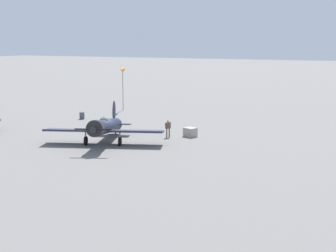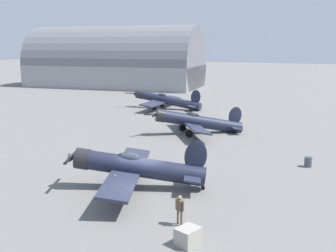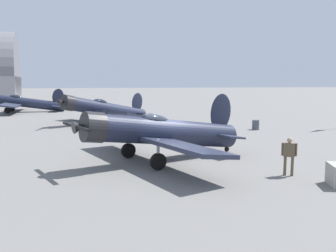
{
  "view_description": "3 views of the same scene",
  "coord_description": "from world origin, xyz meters",
  "px_view_note": "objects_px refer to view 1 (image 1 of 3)",
  "views": [
    {
      "loc": [
        -35.9,
        -24.56,
        9.27
      ],
      "look_at": [
        4.58,
        -4.1,
        1.1
      ],
      "focal_mm": 50.58,
      "sensor_mm": 36.0,
      "label": 1
    },
    {
      "loc": [
        12.71,
        -22.71,
        9.61
      ],
      "look_at": [
        -4.25,
        13.03,
        1.6
      ],
      "focal_mm": 42.84,
      "sensor_mm": 36.0,
      "label": 2
    },
    {
      "loc": [
        -3.54,
        -17.98,
        4.13
      ],
      "look_at": [
        -0.0,
        0.0,
        1.8
      ],
      "focal_mm": 37.95,
      "sensor_mm": 36.0,
      "label": 3
    }
  ],
  "objects_px": {
    "equipment_crate": "(190,132)",
    "windsock_mast": "(122,71)",
    "airplane_foreground": "(105,127)",
    "fuel_drum": "(82,116)",
    "ground_crew_mechanic": "(168,127)"
  },
  "relations": [
    {
      "from": "equipment_crate",
      "to": "windsock_mast",
      "type": "bearing_deg",
      "value": 52.48
    },
    {
      "from": "airplane_foreground",
      "to": "equipment_crate",
      "type": "xyz_separation_m",
      "value": [
        6.28,
        -5.75,
        -1.08
      ]
    },
    {
      "from": "equipment_crate",
      "to": "fuel_drum",
      "type": "distance_m",
      "value": 16.44
    },
    {
      "from": "ground_crew_mechanic",
      "to": "equipment_crate",
      "type": "xyz_separation_m",
      "value": [
        1.25,
        -1.82,
        -0.59
      ]
    },
    {
      "from": "ground_crew_mechanic",
      "to": "windsock_mast",
      "type": "xyz_separation_m",
      "value": [
        12.92,
        13.37,
        4.28
      ]
    },
    {
      "from": "ground_crew_mechanic",
      "to": "windsock_mast",
      "type": "distance_m",
      "value": 19.07
    },
    {
      "from": "fuel_drum",
      "to": "airplane_foreground",
      "type": "bearing_deg",
      "value": -134.51
    },
    {
      "from": "ground_crew_mechanic",
      "to": "windsock_mast",
      "type": "height_order",
      "value": "windsock_mast"
    },
    {
      "from": "windsock_mast",
      "to": "airplane_foreground",
      "type": "bearing_deg",
      "value": -152.25
    },
    {
      "from": "airplane_foreground",
      "to": "fuel_drum",
      "type": "xyz_separation_m",
      "value": [
        10.08,
        10.25,
        -1.1
      ]
    },
    {
      "from": "equipment_crate",
      "to": "fuel_drum",
      "type": "height_order",
      "value": "equipment_crate"
    },
    {
      "from": "equipment_crate",
      "to": "fuel_drum",
      "type": "xyz_separation_m",
      "value": [
        3.8,
        16.0,
        -0.02
      ]
    },
    {
      "from": "airplane_foreground",
      "to": "windsock_mast",
      "type": "xyz_separation_m",
      "value": [
        17.95,
        9.44,
        3.79
      ]
    },
    {
      "from": "windsock_mast",
      "to": "ground_crew_mechanic",
      "type": "bearing_deg",
      "value": -134.01
    },
    {
      "from": "airplane_foreground",
      "to": "fuel_drum",
      "type": "distance_m",
      "value": 14.42
    }
  ]
}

